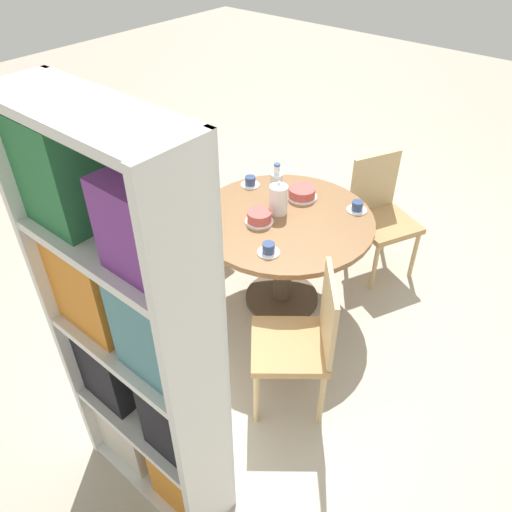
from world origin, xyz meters
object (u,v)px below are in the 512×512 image
Objects in this scene: water_bottle at (276,187)px; cup_c at (250,182)px; coffee_pot at (278,198)px; cup_a at (269,249)px; chair_c at (192,206)px; bookshelf at (139,348)px; cake_second at (259,217)px; chair_a at (301,340)px; cake_main at (302,193)px; cup_b at (357,207)px; chair_b at (381,214)px.

water_bottle is 2.14× the size of cup_c.
coffee_pot is 1.73× the size of cup_a.
chair_c reaches higher than cup_c.
bookshelf is 1.40m from cake_second.
water_bottle is at bearing -75.67° from cake_second.
chair_a is 0.87m from cake_second.
cup_a is (-1.00, 0.32, 0.26)m from chair_c.
cake_second is (0.03, 0.42, 0.00)m from cake_main.
cup_a is 0.76m from cup_b.
cake_second is 1.35× the size of cup_a.
cup_b is at bearing -158.66° from chair_c.
cake_main is 1.17× the size of cake_second.
cake_second is at bearing 173.47° from chair_c.
cup_a is at bearing 123.53° from water_bottle.
cake_second is (-0.07, 0.26, -0.08)m from water_bottle.
coffee_pot reaches higher than chair_c.
cup_a is at bearing -162.14° from chair_b.
cup_c is (0.28, -0.06, -0.09)m from water_bottle.
chair_c is at bearing 130.01° from bookshelf.
water_bottle reaches higher than chair_b.
bookshelf is 14.64× the size of cup_b.
chair_b is 1.06m from cake_second.
chair_b reaches higher than cup_b.
cake_main is at bearing -94.02° from cake_second.
chair_c reaches higher than cup_b.
coffee_pot is 0.18m from cake_second.
cake_main is 1.58× the size of cup_c.
water_bottle is at bearing -56.47° from cup_a.
bookshelf is (-0.04, 2.25, 0.49)m from chair_b.
cake_main is 0.39m from cup_c.
cake_second is (0.02, 0.17, -0.07)m from coffee_pot.
cup_c is at bearing -42.73° from cake_second.
coffee_pot is 0.13m from water_bottle.
chair_c is at bearing -151.23° from chair_a.
cup_b is at bearing -153.55° from chair_b.
cup_c is (0.60, -0.54, 0.00)m from cup_a.
cake_main is at bearing -71.11° from cup_a.
cake_main is at bearing -120.53° from water_bottle.
coffee_pot reaches higher than cake_second.
chair_b and chair_c have the same top height.
water_bottle is (0.47, 0.68, 0.35)m from chair_b.
chair_a is at bearing 150.10° from cup_a.
coffee_pot reaches higher than cup_b.
chair_a is at bearing 105.49° from cup_b.
cup_c is at bearing 154.72° from chair_b.
cake_main reaches higher than cup_a.
cake_second is at bearing -40.85° from cup_a.
coffee_pot is at bearing -173.18° from chair_a.
cup_c is (0.76, 0.20, 0.00)m from cup_b.
cup_c is (0.79, -1.64, -0.23)m from bookshelf.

